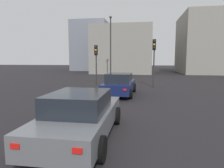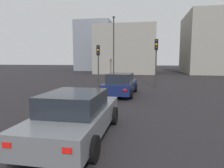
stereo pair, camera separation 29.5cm
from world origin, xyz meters
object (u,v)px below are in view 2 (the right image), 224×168
(car_navy_lead, at_px, (120,84))
(traffic_light_near_left, at_px, (156,53))
(street_lamp_kerbside, at_px, (114,42))
(traffic_light_near_right, at_px, (98,57))
(car_grey_second, at_px, (77,115))

(car_navy_lead, height_order, traffic_light_near_left, traffic_light_near_left)
(car_navy_lead, distance_m, street_lamp_kerbside, 13.11)
(traffic_light_near_left, height_order, traffic_light_near_right, traffic_light_near_left)
(car_grey_second, xyz_separation_m, street_lamp_kerbside, (19.88, 2.31, 3.90))
(car_navy_lead, bearing_deg, traffic_light_near_right, 33.88)
(traffic_light_near_right, bearing_deg, traffic_light_near_left, 86.25)
(car_grey_second, height_order, street_lamp_kerbside, street_lamp_kerbside)
(car_navy_lead, relative_size, car_grey_second, 0.97)
(car_grey_second, bearing_deg, car_navy_lead, -1.90)
(traffic_light_near_right, relative_size, street_lamp_kerbside, 0.47)
(traffic_light_near_right, height_order, street_lamp_kerbside, street_lamp_kerbside)
(traffic_light_near_left, xyz_separation_m, street_lamp_kerbside, (8.20, 5.08, 1.65))
(traffic_light_near_right, distance_m, street_lamp_kerbside, 8.18)
(car_navy_lead, xyz_separation_m, car_grey_second, (-7.63, 0.29, -0.01))
(traffic_light_near_right, bearing_deg, car_navy_lead, 30.73)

